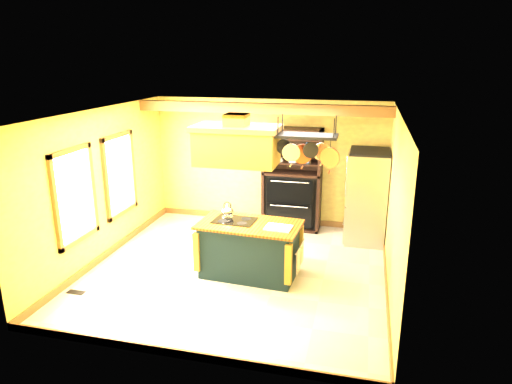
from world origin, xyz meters
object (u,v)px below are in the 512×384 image
at_px(kitchen_island, 249,249).
at_px(hutch, 292,190).
at_px(refrigerator, 366,198).
at_px(range_hood, 237,144).
at_px(pot_rack, 308,144).

height_order(kitchen_island, hutch, hutch).
bearing_deg(refrigerator, kitchen_island, -132.63).
bearing_deg(range_hood, pot_rack, -0.00).
distance_m(kitchen_island, hutch, 2.43).
distance_m(kitchen_island, pot_rack, 2.03).
xyz_separation_m(pot_rack, refrigerator, (0.94, 2.01, -1.41)).
height_order(kitchen_island, refrigerator, refrigerator).
height_order(range_hood, refrigerator, range_hood).
distance_m(kitchen_island, refrigerator, 2.76).
height_order(range_hood, hutch, range_hood).
bearing_deg(kitchen_island, refrigerator, 51.15).
relative_size(range_hood, refrigerator, 0.76).
height_order(refrigerator, hutch, hutch).
height_order(pot_rack, refrigerator, pot_rack).
xyz_separation_m(kitchen_island, refrigerator, (1.85, 2.01, 0.40)).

